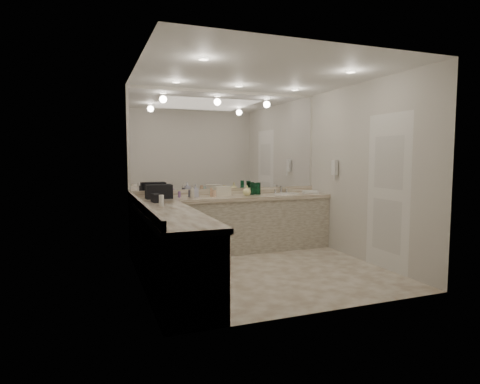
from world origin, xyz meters
name	(u,v)px	position (x,y,z in m)	size (l,w,h in m)	color
floor	(264,271)	(0.00, 0.00, 0.00)	(3.20, 3.20, 0.00)	beige
ceiling	(265,73)	(0.00, 0.00, 2.60)	(3.20, 3.20, 0.00)	white
wall_back	(227,170)	(0.00, 1.50, 1.30)	(3.20, 0.02, 2.60)	beige
wall_left	(139,176)	(-1.60, 0.00, 1.30)	(0.02, 3.00, 2.60)	beige
wall_right	(365,172)	(1.60, 0.00, 1.30)	(0.02, 3.00, 2.60)	beige
vanity_back_base	(233,225)	(0.00, 1.20, 0.42)	(3.20, 0.60, 0.84)	beige
vanity_back_top	(234,198)	(0.00, 1.19, 0.87)	(3.20, 0.64, 0.06)	silver
vanity_left_base	(171,254)	(-1.30, -0.30, 0.42)	(0.60, 2.40, 0.84)	beige
vanity_left_top	(171,215)	(-1.29, -0.30, 0.87)	(0.64, 2.42, 0.06)	silver
backsplash_back	(228,191)	(0.00, 1.48, 0.95)	(3.20, 0.04, 0.10)	silver
backsplash_left	(142,206)	(-1.58, 0.00, 0.95)	(0.04, 3.00, 0.10)	silver
mirror_back	(227,141)	(0.00, 1.49, 1.77)	(3.12, 0.01, 1.55)	white
mirror_left	(139,135)	(-1.59, 0.00, 1.77)	(0.01, 2.92, 1.55)	white
sink	(286,194)	(0.95, 1.20, 0.90)	(0.44, 0.44, 0.03)	white
faucet	(281,189)	(0.95, 1.41, 0.97)	(0.24, 0.16, 0.14)	silver
wall_phone	(335,168)	(1.56, 0.70, 1.35)	(0.06, 0.10, 0.24)	white
door	(388,192)	(1.59, -0.50, 1.05)	(0.02, 0.82, 2.10)	white
black_toiletry_bag	(159,191)	(-1.18, 1.22, 1.01)	(0.38, 0.24, 0.22)	black
black_bag_spill	(156,198)	(-1.30, 0.73, 0.96)	(0.10, 0.21, 0.12)	black
cream_cosmetic_case	(222,191)	(-0.17, 1.28, 0.98)	(0.27, 0.16, 0.15)	beige
hand_towel	(310,192)	(1.40, 1.18, 0.92)	(0.25, 0.17, 0.04)	white
lotion_left	(161,200)	(-1.30, 0.29, 0.97)	(0.06, 0.06, 0.15)	white
soap_bottle_a	(192,192)	(-0.68, 1.18, 0.99)	(0.07, 0.07, 0.18)	beige
soap_bottle_b	(195,191)	(-0.62, 1.21, 1.00)	(0.09, 0.09, 0.20)	silver
soap_bottle_c	(247,190)	(0.22, 1.19, 0.99)	(0.13, 0.13, 0.17)	#FFF6A2
green_bottle_0	(252,188)	(0.35, 1.26, 1.00)	(0.06, 0.06, 0.21)	#0F522E
green_bottle_1	(258,188)	(0.46, 1.27, 1.00)	(0.07, 0.07, 0.20)	#0F522E
green_bottle_2	(255,189)	(0.44, 1.34, 0.99)	(0.07, 0.07, 0.19)	#0F522E
amenity_bottle_0	(211,192)	(-0.37, 1.20, 0.97)	(0.05, 0.05, 0.14)	#E0B28C
amenity_bottle_1	(230,191)	(-0.01, 1.34, 0.97)	(0.04, 0.04, 0.14)	#F2D84C
amenity_bottle_2	(211,192)	(-0.34, 1.31, 0.96)	(0.05, 0.05, 0.12)	silver
amenity_bottle_3	(190,194)	(-0.70, 1.27, 0.95)	(0.04, 0.04, 0.11)	#3F3F4C
amenity_bottle_4	(214,194)	(-0.35, 1.13, 0.95)	(0.07, 0.07, 0.11)	#E0B28C
amenity_bottle_5	(179,194)	(-0.86, 1.25, 0.95)	(0.04, 0.04, 0.09)	#9966B2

